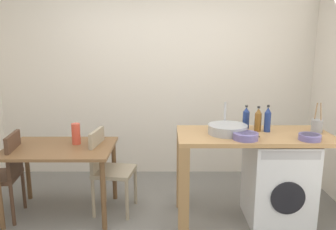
% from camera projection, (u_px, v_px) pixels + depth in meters
% --- Properties ---
extents(wall_back, '(4.60, 0.10, 2.70)m').
position_uv_depth(wall_back, '(154.00, 76.00, 4.48)').
color(wall_back, silver).
rests_on(wall_back, ground_plane).
extents(dining_table, '(1.10, 0.76, 0.74)m').
position_uv_depth(dining_table, '(59.00, 156.00, 3.44)').
color(dining_table, brown).
rests_on(dining_table, ground_plane).
extents(chair_person_seat, '(0.44, 0.44, 0.90)m').
position_uv_depth(chair_person_seat, '(3.00, 172.00, 3.38)').
color(chair_person_seat, '#4C3323').
rests_on(chair_person_seat, ground_plane).
extents(chair_opposite, '(0.45, 0.45, 0.90)m').
position_uv_depth(chair_opposite, '(106.00, 166.00, 3.53)').
color(chair_opposite, gray).
rests_on(chair_opposite, ground_plane).
extents(kitchen_counter, '(1.50, 0.68, 0.92)m').
position_uv_depth(kitchen_counter, '(231.00, 149.00, 3.28)').
color(kitchen_counter, tan).
rests_on(kitchen_counter, ground_plane).
extents(washing_machine, '(0.60, 0.61, 0.86)m').
position_uv_depth(washing_machine, '(276.00, 180.00, 3.35)').
color(washing_machine, silver).
rests_on(washing_machine, ground_plane).
extents(sink_basin, '(0.38, 0.38, 0.09)m').
position_uv_depth(sink_basin, '(226.00, 129.00, 3.24)').
color(sink_basin, '#9EA0A5').
rests_on(sink_basin, kitchen_counter).
extents(tap, '(0.02, 0.02, 0.28)m').
position_uv_depth(tap, '(224.00, 116.00, 3.40)').
color(tap, '#B2B2B7').
rests_on(tap, kitchen_counter).
extents(bottle_tall_green, '(0.07, 0.07, 0.24)m').
position_uv_depth(bottle_tall_green, '(245.00, 118.00, 3.44)').
color(bottle_tall_green, navy).
rests_on(bottle_tall_green, kitchen_counter).
extents(bottle_squat_brown, '(0.07, 0.07, 0.25)m').
position_uv_depth(bottle_squat_brown, '(257.00, 120.00, 3.33)').
color(bottle_squat_brown, brown).
rests_on(bottle_squat_brown, kitchen_counter).
extents(bottle_clear_small, '(0.06, 0.06, 0.27)m').
position_uv_depth(bottle_clear_small, '(266.00, 120.00, 3.30)').
color(bottle_clear_small, navy).
rests_on(bottle_clear_small, kitchen_counter).
extents(mixing_bowl, '(0.23, 0.23, 0.06)m').
position_uv_depth(mixing_bowl, '(244.00, 136.00, 3.05)').
color(mixing_bowl, slate).
rests_on(mixing_bowl, kitchen_counter).
extents(utensil_crock, '(0.11, 0.11, 0.30)m').
position_uv_depth(utensil_crock, '(315.00, 125.00, 3.29)').
color(utensil_crock, gray).
rests_on(utensil_crock, kitchen_counter).
extents(colander, '(0.20, 0.20, 0.06)m').
position_uv_depth(colander, '(308.00, 137.00, 3.03)').
color(colander, slate).
rests_on(colander, kitchen_counter).
extents(vase, '(0.09, 0.09, 0.22)m').
position_uv_depth(vase, '(75.00, 134.00, 3.50)').
color(vase, '#D84C38').
rests_on(vase, dining_table).
extents(scissors, '(0.15, 0.06, 0.01)m').
position_uv_depth(scissors, '(250.00, 136.00, 3.15)').
color(scissors, '#B2B2B7').
rests_on(scissors, kitchen_counter).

